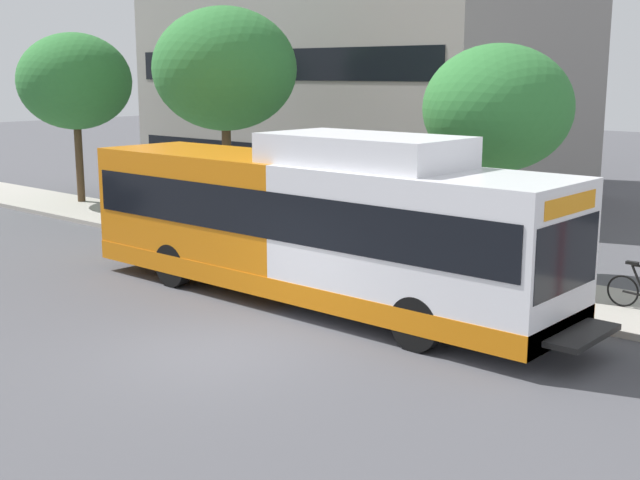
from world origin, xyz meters
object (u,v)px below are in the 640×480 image
street_tree_mid_block (225,69)px  street_tree_far_block (75,82)px  transit_bus (312,224)px  street_tree_near_stop (498,109)px

street_tree_mid_block → street_tree_far_block: size_ratio=1.09×
transit_bus → street_tree_far_block: 16.09m
transit_bus → street_tree_mid_block: street_tree_mid_block is taller
street_tree_near_stop → street_tree_far_block: 17.21m
street_tree_near_stop → street_tree_far_block: bearing=90.2°
street_tree_mid_block → street_tree_far_block: street_tree_mid_block is taller
transit_bus → street_tree_far_block: (4.17, 15.29, 2.82)m
transit_bus → street_tree_mid_block: 9.17m
street_tree_near_stop → street_tree_mid_block: bearing=89.4°
street_tree_mid_block → street_tree_far_block: bearing=91.2°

